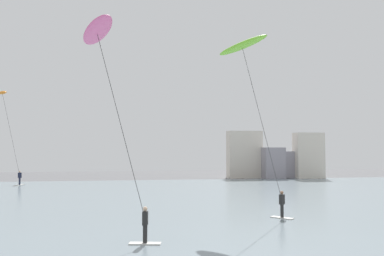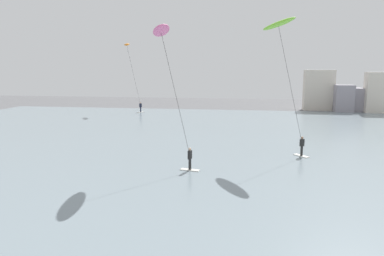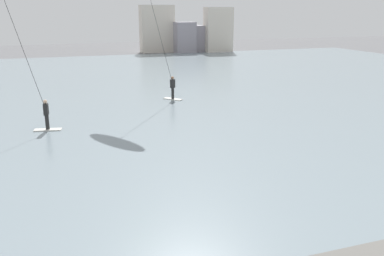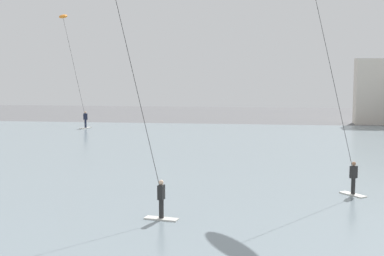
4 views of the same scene
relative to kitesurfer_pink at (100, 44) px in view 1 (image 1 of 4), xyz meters
name	(u,v)px [view 1 (image 1 of 4)]	position (x,y,z in m)	size (l,w,h in m)	color
water_bay	(196,208)	(6.19, 9.45, -9.23)	(84.00, 52.00, 0.10)	gray
far_shore_buildings	(275,158)	(22.49, 36.99, -6.39)	(13.19, 4.98, 6.87)	beige
kitesurfer_pink	(100,44)	(0.00, 0.00, 0.00)	(4.07, 3.97, 10.32)	silver
kitesurfer_lime	(245,57)	(8.56, 4.89, 0.78)	(4.39, 3.69, 11.25)	silver
kitesurfer_orange	(5,105)	(-12.94, 31.22, 0.13)	(3.91, 3.54, 11.13)	silver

